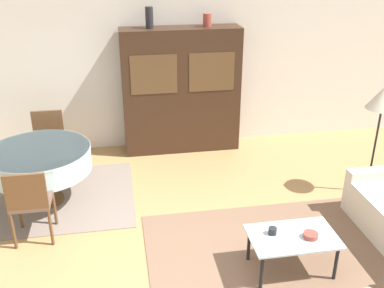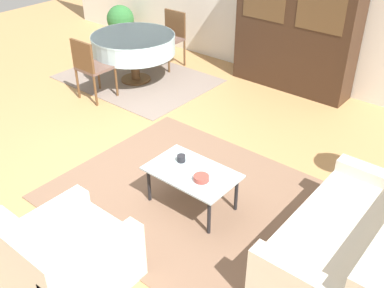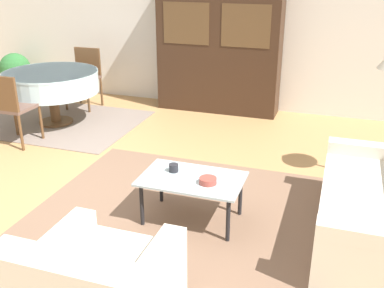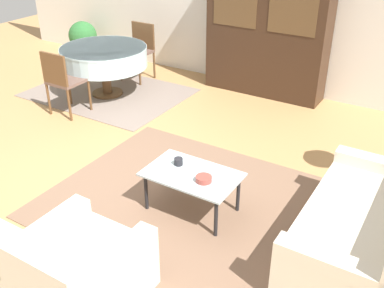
% 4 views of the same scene
% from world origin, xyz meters
% --- Properties ---
extents(ground_plane, '(14.00, 14.00, 0.00)m').
position_xyz_m(ground_plane, '(0.00, 0.00, 0.00)').
color(ground_plane, tan).
extents(wall_back, '(10.00, 0.06, 2.70)m').
position_xyz_m(wall_back, '(0.00, 3.63, 1.35)').
color(wall_back, silver).
rests_on(wall_back, ground_plane).
extents(area_rug, '(2.72, 2.30, 0.01)m').
position_xyz_m(area_rug, '(0.91, 0.21, 0.01)').
color(area_rug, brown).
rests_on(area_rug, ground_plane).
extents(dining_rug, '(2.38, 1.76, 0.01)m').
position_xyz_m(dining_rug, '(-1.71, 2.03, 0.01)').
color(dining_rug, gray).
rests_on(dining_rug, ground_plane).
extents(coffee_table, '(0.90, 0.57, 0.42)m').
position_xyz_m(coffee_table, '(1.03, 0.12, 0.38)').
color(coffee_table, black).
rests_on(coffee_table, area_rug).
extents(display_cabinet, '(1.85, 0.46, 1.99)m').
position_xyz_m(display_cabinet, '(0.36, 3.35, 1.00)').
color(display_cabinet, '#382316').
rests_on(display_cabinet, ground_plane).
extents(dining_table, '(1.31, 1.31, 0.75)m').
position_xyz_m(dining_table, '(-1.69, 1.97, 0.61)').
color(dining_table, brown).
rests_on(dining_table, dining_rug).
extents(dining_chair_near, '(0.44, 0.44, 0.92)m').
position_xyz_m(dining_chair_near, '(-1.69, 1.10, 0.54)').
color(dining_chair_near, brown).
rests_on(dining_chair_near, dining_rug).
extents(dining_chair_far, '(0.44, 0.44, 0.92)m').
position_xyz_m(dining_chair_far, '(-1.69, 2.84, 0.54)').
color(dining_chair_far, brown).
rests_on(dining_chair_far, dining_rug).
extents(cup, '(0.09, 0.09, 0.07)m').
position_xyz_m(cup, '(0.83, 0.19, 0.47)').
color(cup, '#232328').
rests_on(cup, coffee_table).
extents(bowl, '(0.15, 0.15, 0.05)m').
position_xyz_m(bowl, '(1.19, 0.06, 0.46)').
color(bowl, '#9E4238').
rests_on(bowl, coffee_table).
extents(potted_plant, '(0.53, 0.53, 0.71)m').
position_xyz_m(potted_plant, '(-3.28, 3.16, 0.40)').
color(potted_plant, '#93664C').
rests_on(potted_plant, ground_plane).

